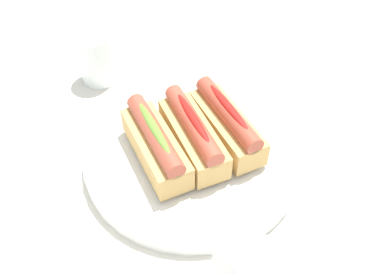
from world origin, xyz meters
name	(u,v)px	position (x,y,z in m)	size (l,w,h in m)	color
ground_plane	(199,156)	(0.00, 0.00, 0.00)	(2.40, 2.40, 0.00)	silver
serving_bowl	(192,153)	(0.00, 0.01, 0.02)	(0.32, 0.32, 0.03)	white
hotdog_front	(227,123)	(-0.02, -0.04, 0.06)	(0.16, 0.09, 0.06)	tan
hotdog_back	(192,133)	(0.00, 0.01, 0.06)	(0.16, 0.10, 0.06)	tan
hotdog_side	(155,144)	(0.02, 0.07, 0.06)	(0.16, 0.09, 0.06)	tan
water_glass	(98,60)	(0.26, 0.01, 0.04)	(0.07, 0.07, 0.09)	white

